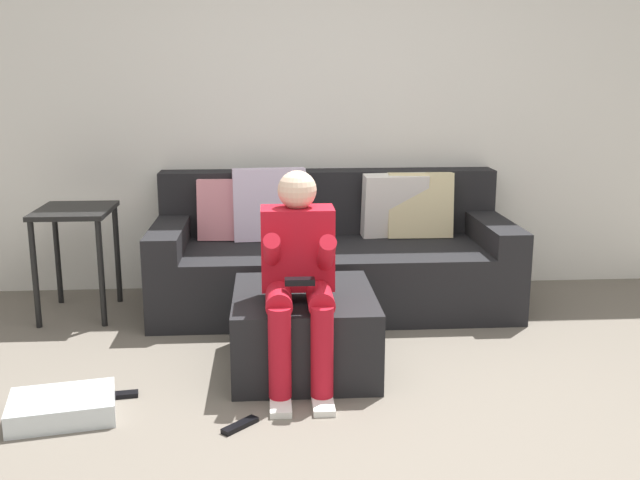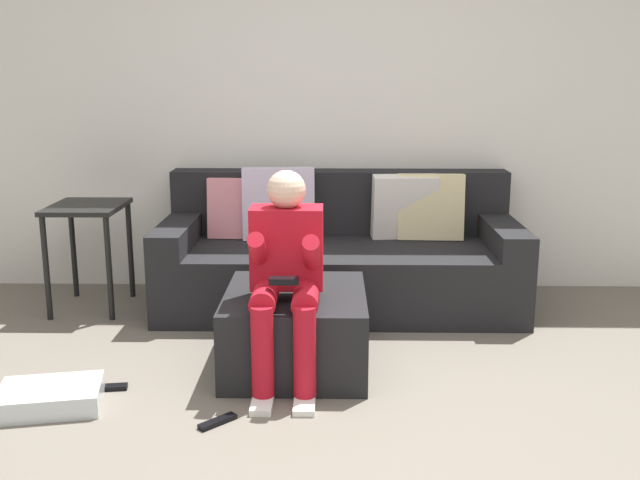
{
  "view_description": "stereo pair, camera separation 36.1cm",
  "coord_description": "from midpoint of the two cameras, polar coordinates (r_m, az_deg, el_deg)",
  "views": [
    {
      "loc": [
        -0.4,
        -2.76,
        1.53
      ],
      "look_at": [
        -0.11,
        1.4,
        0.57
      ],
      "focal_mm": 41.5,
      "sensor_mm": 36.0,
      "label": 1
    },
    {
      "loc": [
        -0.04,
        -2.77,
        1.53
      ],
      "look_at": [
        -0.11,
        1.4,
        0.57
      ],
      "focal_mm": 41.5,
      "sensor_mm": 36.0,
      "label": 2
    }
  ],
  "objects": [
    {
      "name": "ottoman",
      "position": [
        3.89,
        -3.93,
        -6.96
      ],
      "size": [
        0.73,
        0.82,
        0.41
      ],
      "primitive_type": "cube",
      "color": "black",
      "rests_on": "ground_plane"
    },
    {
      "name": "side_table",
      "position": [
        4.93,
        -20.35,
        0.88
      ],
      "size": [
        0.45,
        0.55,
        0.69
      ],
      "color": "black",
      "rests_on": "ground_plane"
    },
    {
      "name": "remote_by_storage_bin",
      "position": [
        3.78,
        -17.99,
        -11.36
      ],
      "size": [
        0.19,
        0.08,
        0.02
      ],
      "primitive_type": "cube",
      "rotation": [
        0.0,
        0.0,
        0.15
      ],
      "color": "black",
      "rests_on": "ground_plane"
    },
    {
      "name": "couch_sectional",
      "position": [
        4.9,
        -1.2,
        -1.23
      ],
      "size": [
        2.31,
        0.99,
        0.9
      ],
      "color": "black",
      "rests_on": "ground_plane"
    },
    {
      "name": "remote_near_ottoman",
      "position": [
        3.37,
        -9.35,
        -13.98
      ],
      "size": [
        0.16,
        0.16,
        0.02
      ],
      "primitive_type": "cube",
      "rotation": [
        0.0,
        0.0,
        0.79
      ],
      "color": "black",
      "rests_on": "ground_plane"
    },
    {
      "name": "wall_back",
      "position": [
        5.22,
        -1.62,
        11.34
      ],
      "size": [
        5.64,
        0.1,
        2.76
      ],
      "primitive_type": "cube",
      "color": "silver",
      "rests_on": "ground_plane"
    },
    {
      "name": "storage_bin",
      "position": [
        3.65,
        -22.03,
        -11.92
      ],
      "size": [
        0.51,
        0.41,
        0.1
      ],
      "primitive_type": "cube",
      "rotation": [
        0.0,
        0.0,
        0.2
      ],
      "color": "silver",
      "rests_on": "ground_plane"
    },
    {
      "name": "remote_under_side_table",
      "position": [
        3.84,
        -21.57,
        -11.27
      ],
      "size": [
        0.16,
        0.13,
        0.02
      ],
      "primitive_type": "cube",
      "rotation": [
        0.0,
        0.0,
        -0.61
      ],
      "color": "black",
      "rests_on": "ground_plane"
    },
    {
      "name": "person_seated",
      "position": [
        3.59,
        -4.55,
        -2.27
      ],
      "size": [
        0.36,
        0.6,
        1.05
      ],
      "color": "red",
      "rests_on": "ground_plane"
    },
    {
      "name": "ground_plane",
      "position": [
        3.17,
        0.5,
        -15.85
      ],
      "size": [
        7.34,
        7.34,
        0.0
      ],
      "primitive_type": "plane",
      "color": "#6B6359"
    }
  ]
}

